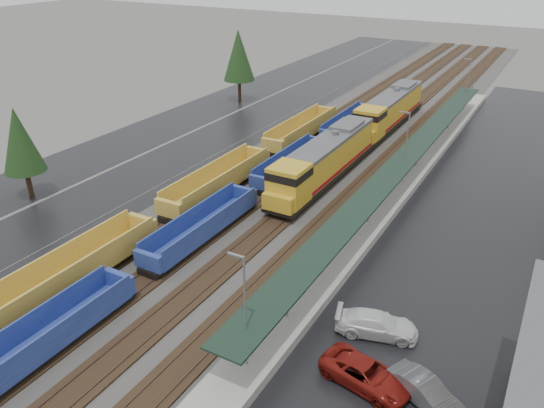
{
  "coord_description": "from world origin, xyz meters",
  "views": [
    {
      "loc": [
        22.34,
        0.31,
        22.64
      ],
      "look_at": [
        1.78,
        36.64,
        2.0
      ],
      "focal_mm": 35.0,
      "sensor_mm": 36.0,
      "label": 1
    }
  ],
  "objects_px": {
    "parked_car_east_c": "(377,324)",
    "parked_car_east_b": "(366,374)",
    "parked_car_east_e": "(425,392)",
    "locomotive_trail": "(389,110)",
    "well_string_blue": "(135,275)",
    "locomotive_lead": "(323,161)",
    "well_string_yellow": "(71,274)"
  },
  "relations": [
    {
      "from": "well_string_yellow",
      "to": "parked_car_east_e",
      "type": "height_order",
      "value": "well_string_yellow"
    },
    {
      "from": "locomotive_lead",
      "to": "well_string_yellow",
      "type": "xyz_separation_m",
      "value": [
        -8.0,
        -25.89,
        -1.3
      ]
    },
    {
      "from": "locomotive_trail",
      "to": "well_string_yellow",
      "type": "bearing_deg",
      "value": -99.68
    },
    {
      "from": "locomotive_trail",
      "to": "parked_car_east_b",
      "type": "bearing_deg",
      "value": -72.99
    },
    {
      "from": "well_string_blue",
      "to": "parked_car_east_e",
      "type": "relative_size",
      "value": 21.45
    },
    {
      "from": "locomotive_trail",
      "to": "well_string_yellow",
      "type": "xyz_separation_m",
      "value": [
        -8.0,
        -46.89,
        -1.3
      ]
    },
    {
      "from": "locomotive_trail",
      "to": "parked_car_east_e",
      "type": "xyz_separation_m",
      "value": [
        17.11,
        -44.96,
        -1.81
      ]
    },
    {
      "from": "well_string_yellow",
      "to": "parked_car_east_e",
      "type": "bearing_deg",
      "value": 4.4
    },
    {
      "from": "well_string_blue",
      "to": "parked_car_east_c",
      "type": "relative_size",
      "value": 18.28
    },
    {
      "from": "parked_car_east_b",
      "to": "parked_car_east_c",
      "type": "relative_size",
      "value": 1.03
    },
    {
      "from": "locomotive_trail",
      "to": "locomotive_lead",
      "type": "bearing_deg",
      "value": -90.0
    },
    {
      "from": "locomotive_lead",
      "to": "parked_car_east_c",
      "type": "xyz_separation_m",
      "value": [
        12.93,
        -19.89,
        -1.79
      ]
    },
    {
      "from": "parked_car_east_c",
      "to": "parked_car_east_b",
      "type": "bearing_deg",
      "value": 176.13
    },
    {
      "from": "locomotive_lead",
      "to": "locomotive_trail",
      "type": "xyz_separation_m",
      "value": [
        0.0,
        21.0,
        0.0
      ]
    },
    {
      "from": "locomotive_trail",
      "to": "parked_car_east_e",
      "type": "relative_size",
      "value": 4.77
    },
    {
      "from": "parked_car_east_c",
      "to": "parked_car_east_e",
      "type": "height_order",
      "value": "parked_car_east_c"
    },
    {
      "from": "well_string_yellow",
      "to": "parked_car_east_c",
      "type": "height_order",
      "value": "well_string_yellow"
    },
    {
      "from": "locomotive_trail",
      "to": "well_string_blue",
      "type": "distance_m",
      "value": 44.83
    },
    {
      "from": "well_string_blue",
      "to": "parked_car_east_c",
      "type": "bearing_deg",
      "value": 12.48
    },
    {
      "from": "parked_car_east_b",
      "to": "well_string_yellow",
      "type": "bearing_deg",
      "value": 105.09
    },
    {
      "from": "parked_car_east_b",
      "to": "parked_car_east_e",
      "type": "xyz_separation_m",
      "value": [
        3.25,
        0.36,
        -0.01
      ]
    },
    {
      "from": "locomotive_trail",
      "to": "parked_car_east_e",
      "type": "height_order",
      "value": "locomotive_trail"
    },
    {
      "from": "locomotive_lead",
      "to": "parked_car_east_b",
      "type": "distance_m",
      "value": 28.05
    },
    {
      "from": "well_string_yellow",
      "to": "well_string_blue",
      "type": "relative_size",
      "value": 0.94
    },
    {
      "from": "locomotive_lead",
      "to": "parked_car_east_e",
      "type": "distance_m",
      "value": 29.5
    },
    {
      "from": "parked_car_east_c",
      "to": "well_string_blue",
      "type": "bearing_deg",
      "value": 86.7
    },
    {
      "from": "locomotive_trail",
      "to": "parked_car_east_c",
      "type": "distance_m",
      "value": 42.92
    },
    {
      "from": "parked_car_east_e",
      "to": "locomotive_trail",
      "type": "bearing_deg",
      "value": 45.65
    },
    {
      "from": "locomotive_trail",
      "to": "well_string_yellow",
      "type": "distance_m",
      "value": 47.59
    },
    {
      "from": "locomotive_trail",
      "to": "parked_car_east_c",
      "type": "bearing_deg",
      "value": -72.46
    },
    {
      "from": "locomotive_trail",
      "to": "parked_car_east_c",
      "type": "height_order",
      "value": "locomotive_trail"
    },
    {
      "from": "locomotive_lead",
      "to": "parked_car_east_c",
      "type": "height_order",
      "value": "locomotive_lead"
    }
  ]
}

